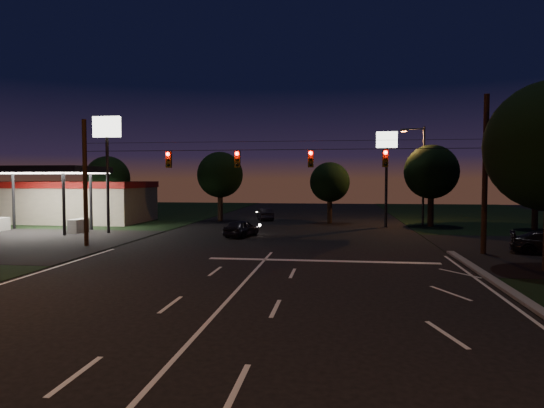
# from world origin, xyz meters

# --- Properties ---
(ground) EXTENTS (140.00, 140.00, 0.00)m
(ground) POSITION_xyz_m (0.00, 0.00, 0.00)
(ground) COLOR black
(ground) RESTS_ON ground
(stop_bar) EXTENTS (12.00, 0.50, 0.01)m
(stop_bar) POSITION_xyz_m (3.00, 11.50, 0.01)
(stop_bar) COLOR silver
(stop_bar) RESTS_ON ground
(utility_pole_right) EXTENTS (0.30, 0.30, 9.00)m
(utility_pole_right) POSITION_xyz_m (12.00, 15.00, 0.00)
(utility_pole_right) COLOR black
(utility_pole_right) RESTS_ON ground
(utility_pole_left) EXTENTS (0.28, 0.28, 8.00)m
(utility_pole_left) POSITION_xyz_m (-12.00, 15.00, 0.00)
(utility_pole_left) COLOR black
(utility_pole_left) RESTS_ON ground
(signal_span) EXTENTS (24.00, 0.40, 1.56)m
(signal_span) POSITION_xyz_m (-0.00, 14.96, 5.50)
(signal_span) COLOR black
(signal_span) RESTS_ON ground
(gas_station) EXTENTS (14.20, 16.10, 5.25)m
(gas_station) POSITION_xyz_m (-21.86, 30.39, 2.38)
(gas_station) COLOR gray
(gas_station) RESTS_ON ground
(pole_sign_left_near) EXTENTS (2.20, 0.30, 9.10)m
(pole_sign_left_near) POSITION_xyz_m (-14.00, 22.00, 6.98)
(pole_sign_left_near) COLOR black
(pole_sign_left_near) RESTS_ON ground
(pole_sign_right) EXTENTS (1.80, 0.30, 8.40)m
(pole_sign_right) POSITION_xyz_m (8.00, 30.00, 6.24)
(pole_sign_right) COLOR black
(pole_sign_right) RESTS_ON ground
(street_light_right_far) EXTENTS (2.20, 0.35, 9.00)m
(street_light_right_far) POSITION_xyz_m (11.24, 32.00, 5.24)
(street_light_right_far) COLOR black
(street_light_right_far) RESTS_ON ground
(tree_far_a) EXTENTS (4.20, 4.20, 6.42)m
(tree_far_a) POSITION_xyz_m (-17.98, 30.12, 4.26)
(tree_far_a) COLOR black
(tree_far_a) RESTS_ON ground
(tree_far_b) EXTENTS (4.60, 4.60, 6.98)m
(tree_far_b) POSITION_xyz_m (-7.98, 34.13, 4.61)
(tree_far_b) COLOR black
(tree_far_b) RESTS_ON ground
(tree_far_c) EXTENTS (3.80, 3.80, 5.86)m
(tree_far_c) POSITION_xyz_m (3.02, 33.10, 3.90)
(tree_far_c) COLOR black
(tree_far_c) RESTS_ON ground
(tree_far_d) EXTENTS (4.80, 4.80, 7.30)m
(tree_far_d) POSITION_xyz_m (12.02, 31.13, 4.83)
(tree_far_d) COLOR black
(tree_far_d) RESTS_ON ground
(tree_far_e) EXTENTS (4.00, 4.00, 6.18)m
(tree_far_e) POSITION_xyz_m (20.02, 29.11, 4.11)
(tree_far_e) COLOR black
(tree_far_e) RESTS_ON ground
(car_oncoming_a) EXTENTS (2.37, 3.98, 1.27)m
(car_oncoming_a) POSITION_xyz_m (-3.25, 21.26, 0.63)
(car_oncoming_a) COLOR black
(car_oncoming_a) RESTS_ON ground
(car_oncoming_b) EXTENTS (2.34, 3.99, 1.24)m
(car_oncoming_b) POSITION_xyz_m (-3.66, 35.73, 0.62)
(car_oncoming_b) COLOR black
(car_oncoming_b) RESTS_ON ground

